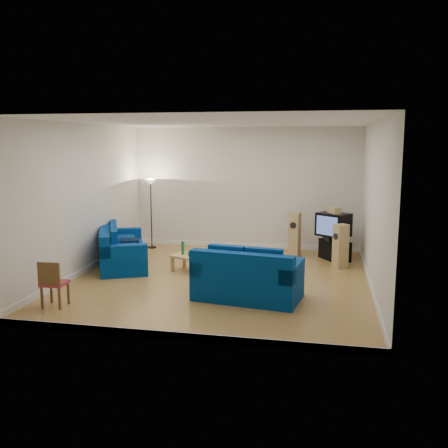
% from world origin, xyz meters
% --- Properties ---
extents(room, '(6.01, 6.51, 3.21)m').
position_xyz_m(room, '(0.00, 0.00, 1.54)').
color(room, brown).
rests_on(room, ground).
extents(sofa_three_seat, '(1.85, 2.49, 0.88)m').
position_xyz_m(sofa_three_seat, '(-2.51, 0.70, 0.33)').
color(sofa_three_seat, navy).
rests_on(sofa_three_seat, ground).
extents(sofa_loveseat, '(1.99, 1.30, 0.93)m').
position_xyz_m(sofa_loveseat, '(0.75, -1.19, 0.35)').
color(sofa_loveseat, navy).
rests_on(sofa_loveseat, ground).
extents(coffee_table, '(1.13, 0.87, 0.37)m').
position_xyz_m(coffee_table, '(-0.66, 0.43, 0.32)').
color(coffee_table, tan).
rests_on(coffee_table, ground).
extents(bottle, '(0.08, 0.08, 0.29)m').
position_xyz_m(bottle, '(-0.95, 0.52, 0.52)').
color(bottle, '#197233').
rests_on(bottle, coffee_table).
extents(tissue_box, '(0.23, 0.20, 0.08)m').
position_xyz_m(tissue_box, '(-0.69, 0.41, 0.41)').
color(tissue_box, green).
rests_on(tissue_box, coffee_table).
extents(red_canister, '(0.11, 0.11, 0.13)m').
position_xyz_m(red_canister, '(-0.40, 0.49, 0.44)').
color(red_canister, red).
rests_on(red_canister, coffee_table).
extents(remote, '(0.18, 0.10, 0.02)m').
position_xyz_m(remote, '(-0.29, 0.28, 0.38)').
color(remote, black).
rests_on(remote, coffee_table).
extents(tv_stand, '(0.79, 0.89, 0.48)m').
position_xyz_m(tv_stand, '(2.34, 2.27, 0.24)').
color(tv_stand, black).
rests_on(tv_stand, ground).
extents(av_receiver, '(0.52, 0.57, 0.11)m').
position_xyz_m(av_receiver, '(2.30, 2.28, 0.53)').
color(av_receiver, black).
rests_on(av_receiver, tv_stand).
extents(television, '(0.89, 0.84, 0.55)m').
position_xyz_m(television, '(2.29, 2.25, 0.86)').
color(television, black).
rests_on(television, av_receiver).
extents(centre_speaker, '(0.35, 0.47, 0.15)m').
position_xyz_m(centre_speaker, '(2.29, 2.26, 1.22)').
color(centre_speaker, tan).
rests_on(centre_speaker, television).
extents(speaker_left, '(0.31, 0.37, 1.08)m').
position_xyz_m(speaker_left, '(1.36, 2.52, 0.54)').
color(speaker_left, tan).
rests_on(speaker_left, ground).
extents(speaker_right, '(0.37, 0.36, 0.99)m').
position_xyz_m(speaker_right, '(2.45, 1.50, 0.50)').
color(speaker_right, tan).
rests_on(speaker_right, ground).
extents(floor_lamp, '(0.32, 0.32, 1.84)m').
position_xyz_m(floor_lamp, '(-2.45, 2.70, 1.52)').
color(floor_lamp, black).
rests_on(floor_lamp, ground).
extents(dining_chair, '(0.41, 0.41, 0.82)m').
position_xyz_m(dining_chair, '(-2.43, -2.29, 0.46)').
color(dining_chair, brown).
rests_on(dining_chair, ground).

